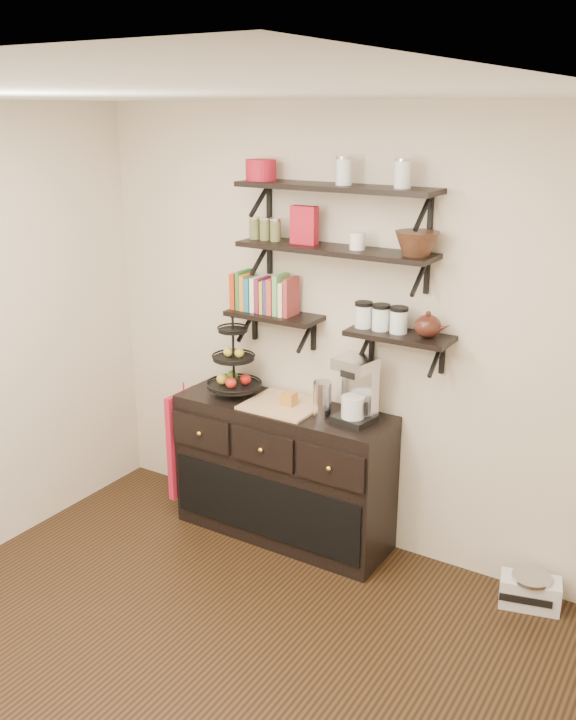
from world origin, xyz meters
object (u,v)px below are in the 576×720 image
(sideboard, at_px, (283,471))
(coffee_maker, at_px, (357,391))
(fruit_stand, at_px, (234,369))
(radio, at_px, (530,591))

(sideboard, distance_m, coffee_maker, 0.80)
(fruit_stand, bearing_deg, coffee_maker, 1.56)
(radio, bearing_deg, fruit_stand, 167.30)
(coffee_maker, bearing_deg, sideboard, -166.91)
(radio, bearing_deg, sideboard, 167.90)
(fruit_stand, relative_size, radio, 1.44)
(fruit_stand, distance_m, coffee_maker, 0.86)
(sideboard, relative_size, fruit_stand, 2.73)
(sideboard, distance_m, fruit_stand, 0.73)
(sideboard, height_order, fruit_stand, fruit_stand)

